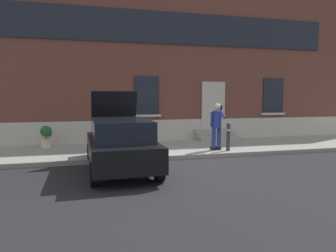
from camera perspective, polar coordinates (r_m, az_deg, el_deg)
ground_plane at (r=9.71m, az=3.88°, el=-7.30°), size 80.00×80.00×0.00m
sidewalk at (r=12.34m, az=-0.21°, el=-4.21°), size 24.00×3.60×0.15m
curb_edge at (r=10.58m, az=2.28°, el=-5.83°), size 24.00×0.12×0.15m
building_facade at (r=14.68m, az=-2.63°, el=11.63°), size 24.00×1.52×7.50m
entrance_stoop at (r=14.51m, az=8.82°, el=-1.78°), size 1.88×0.96×0.48m
hatchback_car_black at (r=8.94m, az=-8.84°, el=-3.25°), size 1.88×4.11×2.34m
bollard_near_person at (r=11.56m, az=11.13°, el=-1.76°), size 0.15×0.15×1.04m
bollard_far_left at (r=10.51m, az=-7.69°, el=-2.42°), size 0.15×0.15×1.04m
person_on_phone at (r=11.58m, az=9.04°, el=0.47°), size 0.51×0.47×1.75m
planter_cream at (r=13.01m, az=-21.64°, el=-1.73°), size 0.44×0.44×0.86m
planter_terracotta at (r=13.12m, az=-10.71°, el=-1.39°), size 0.44×0.44×0.86m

